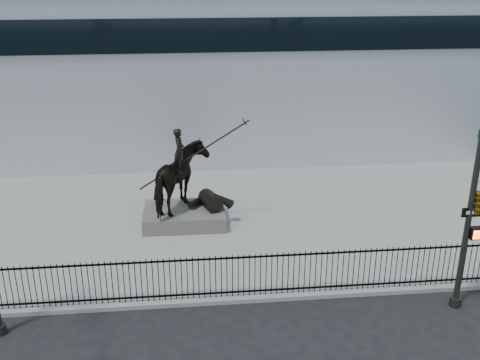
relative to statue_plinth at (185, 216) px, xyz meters
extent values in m
plane|color=black|center=(1.50, -6.89, -0.46)|extent=(120.00, 120.00, 0.00)
cube|color=gray|center=(1.50, 0.11, -0.39)|extent=(30.00, 12.00, 0.15)
cube|color=silver|center=(1.50, 13.11, 4.04)|extent=(44.00, 14.00, 9.00)
cube|color=black|center=(1.50, -5.64, -0.16)|extent=(22.00, 0.05, 0.05)
cube|color=black|center=(1.50, -5.64, 1.09)|extent=(22.00, 0.05, 0.05)
cube|color=black|center=(1.50, -5.64, 0.44)|extent=(22.00, 0.03, 1.50)
cube|color=#4F4D49|center=(0.00, 0.00, 0.00)|extent=(3.36, 2.34, 0.62)
imported|color=black|center=(0.00, 0.00, 1.64)|extent=(2.29, 2.66, 2.65)
imported|color=black|center=(-0.10, 0.00, 2.85)|extent=(0.44, 0.66, 1.79)
cylinder|color=black|center=(0.36, -0.01, 2.57)|extent=(4.26, 0.13, 2.69)
cylinder|color=#252722|center=(-5.50, -6.69, -0.31)|extent=(0.36, 0.36, 0.30)
cylinder|color=#252722|center=(8.50, -6.69, -0.31)|extent=(0.36, 0.36, 0.30)
cylinder|color=#252722|center=(8.50, -6.69, 3.04)|extent=(0.18, 0.18, 7.00)
imported|color=#B68014|center=(8.72, -6.69, 3.24)|extent=(0.53, 2.48, 1.00)
cube|color=black|center=(8.78, -6.74, 2.14)|extent=(0.38, 0.22, 0.38)
cube|color=#FF2D05|center=(8.78, -6.86, 2.14)|extent=(0.28, 0.02, 0.28)
cube|color=black|center=(8.70, -6.74, 2.84)|extent=(0.95, 0.03, 0.30)
camera|label=1|loc=(0.13, -21.13, 9.79)|focal=42.00mm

